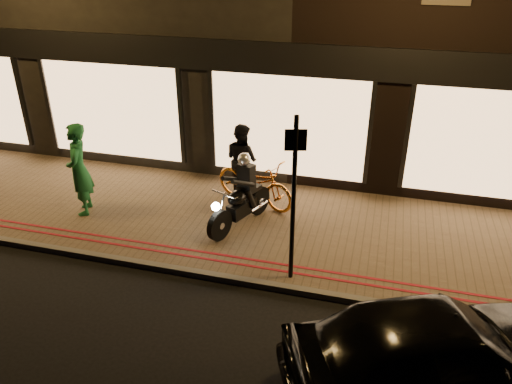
% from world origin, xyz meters
% --- Properties ---
extents(ground, '(90.00, 90.00, 0.00)m').
position_xyz_m(ground, '(0.00, 0.00, 0.00)').
color(ground, black).
rests_on(ground, ground).
extents(sidewalk, '(50.00, 4.00, 0.12)m').
position_xyz_m(sidewalk, '(0.00, 2.00, 0.06)').
color(sidewalk, brown).
rests_on(sidewalk, ground).
extents(kerb_stone, '(50.00, 0.14, 0.12)m').
position_xyz_m(kerb_stone, '(0.00, 0.05, 0.06)').
color(kerb_stone, '#59544C').
rests_on(kerb_stone, ground).
extents(red_kerb_lines, '(50.00, 0.26, 0.01)m').
position_xyz_m(red_kerb_lines, '(0.00, 0.55, 0.12)').
color(red_kerb_lines, maroon).
rests_on(red_kerb_lines, sidewalk).
extents(motorcycle, '(0.90, 1.85, 1.59)m').
position_xyz_m(motorcycle, '(-0.51, 1.82, 0.73)').
color(motorcycle, black).
rests_on(motorcycle, sidewalk).
extents(sign_post, '(0.35, 0.12, 3.00)m').
position_xyz_m(sign_post, '(0.85, 0.33, 1.80)').
color(sign_post, black).
rests_on(sign_post, sidewalk).
extents(bicycle_gold, '(2.17, 1.45, 1.08)m').
position_xyz_m(bicycle_gold, '(-0.50, 2.83, 0.66)').
color(bicycle_gold, orange).
rests_on(bicycle_gold, sidewalk).
extents(person_green, '(0.75, 0.87, 2.03)m').
position_xyz_m(person_green, '(-3.99, 1.48, 1.13)').
color(person_green, '#1B6531').
rests_on(person_green, sidewalk).
extents(person_dark, '(1.03, 0.97, 1.69)m').
position_xyz_m(person_dark, '(-0.93, 3.28, 0.97)').
color(person_dark, black).
rests_on(person_dark, sidewalk).
extents(parked_car, '(4.33, 3.16, 1.37)m').
position_xyz_m(parked_car, '(3.13, -1.48, 0.68)').
color(parked_car, black).
rests_on(parked_car, ground).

